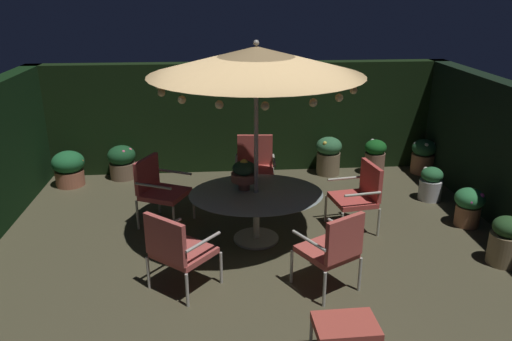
{
  "coord_description": "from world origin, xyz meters",
  "views": [
    {
      "loc": [
        -0.48,
        -5.93,
        3.29
      ],
      "look_at": [
        0.03,
        0.26,
        1.01
      ],
      "focal_mm": 35.04,
      "sensor_mm": 36.0,
      "label": 1
    }
  ],
  "objects": [
    {
      "name": "potted_plant_back_left",
      "position": [
        2.44,
        2.65,
        0.35
      ],
      "size": [
        0.4,
        0.4,
        0.65
      ],
      "color": "#8A614D",
      "rests_on": "ground_plane"
    },
    {
      "name": "potted_plant_left_near",
      "position": [
        2.99,
        1.39,
        0.28
      ],
      "size": [
        0.37,
        0.37,
        0.56
      ],
      "color": "silver",
      "rests_on": "ground_plane"
    },
    {
      "name": "patio_chair_northeast",
      "position": [
        -1.34,
        0.87,
        0.57
      ],
      "size": [
        0.83,
        0.83,
        0.99
      ],
      "color": "#BCB2A6",
      "rests_on": "ground_plane"
    },
    {
      "name": "hedge_backdrop_rear",
      "position": [
        0.0,
        3.14,
        1.01
      ],
      "size": [
        7.63,
        0.3,
        2.02
      ],
      "primitive_type": "cube",
      "color": "black",
      "rests_on": "ground_plane"
    },
    {
      "name": "potted_plant_back_right",
      "position": [
        3.15,
        0.42,
        0.32
      ],
      "size": [
        0.43,
        0.43,
        0.57
      ],
      "color": "#A96C4A",
      "rests_on": "ground_plane"
    },
    {
      "name": "potted_plant_front_corner",
      "position": [
        1.58,
        2.71,
        0.37
      ],
      "size": [
        0.47,
        0.47,
        0.71
      ],
      "color": "#816C4F",
      "rests_on": "ground_plane"
    },
    {
      "name": "patio_chair_south",
      "position": [
        1.52,
        0.46,
        0.56
      ],
      "size": [
        0.67,
        0.73,
        0.97
      ],
      "color": "#B4B5A3",
      "rests_on": "ground_plane"
    },
    {
      "name": "ottoman_footrest",
      "position": [
        0.65,
        -2.23,
        0.37
      ],
      "size": [
        0.59,
        0.43,
        0.43
      ],
      "color": "#B2B2A9",
      "rests_on": "ground_plane"
    },
    {
      "name": "potted_plant_left_far",
      "position": [
        3.36,
        2.62,
        0.33
      ],
      "size": [
        0.45,
        0.45,
        0.64
      ],
      "color": "#A2694B",
      "rests_on": "ground_plane"
    },
    {
      "name": "potted_plant_back_center",
      "position": [
        -3.08,
        2.52,
        0.33
      ],
      "size": [
        0.56,
        0.56,
        0.62
      ],
      "color": "#AE644A",
      "rests_on": "ground_plane"
    },
    {
      "name": "patio_chair_southeast",
      "position": [
        0.78,
        -1.08,
        0.57
      ],
      "size": [
        0.79,
        0.8,
        1.0
      ],
      "color": "#B5B4A8",
      "rests_on": "ground_plane"
    },
    {
      "name": "centerpiece_planter",
      "position": [
        -0.12,
        0.36,
        0.94
      ],
      "size": [
        0.35,
        0.35,
        0.43
      ],
      "color": "#A2634A",
      "rests_on": "patio_dining_table"
    },
    {
      "name": "potted_plant_right_far",
      "position": [
        3.08,
        -0.66,
        0.32
      ],
      "size": [
        0.39,
        0.39,
        0.64
      ],
      "color": "#897351",
      "rests_on": "ground_plane"
    },
    {
      "name": "potted_plant_right_near",
      "position": [
        -2.21,
        2.8,
        0.32
      ],
      "size": [
        0.5,
        0.5,
        0.61
      ],
      "color": "#7F624C",
      "rests_on": "ground_plane"
    },
    {
      "name": "patio_chair_east",
      "position": [
        -0.96,
        -0.92,
        0.55
      ],
      "size": [
        0.87,
        0.87,
        0.97
      ],
      "color": "#B2ADA6",
      "rests_on": "ground_plane"
    },
    {
      "name": "ground_plane",
      "position": [
        0.0,
        0.0,
        -0.01
      ],
      "size": [
        7.63,
        6.58,
        0.02
      ],
      "primitive_type": "cube",
      "color": "#4B4631"
    },
    {
      "name": "patio_chair_north",
      "position": [
        0.13,
        1.74,
        0.58
      ],
      "size": [
        0.68,
        0.66,
        1.02
      ],
      "color": "#B5B6A4",
      "rests_on": "ground_plane"
    },
    {
      "name": "patio_dining_table",
      "position": [
        0.03,
        0.23,
        0.59
      ],
      "size": [
        1.81,
        1.48,
        0.7
      ],
      "color": "#B5B0A6",
      "rests_on": "ground_plane"
    },
    {
      "name": "patio_umbrella",
      "position": [
        0.03,
        0.23,
        2.44
      ],
      "size": [
        2.69,
        2.69,
        2.7
      ],
      "color": "#B6B2AA",
      "rests_on": "ground_plane"
    }
  ]
}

